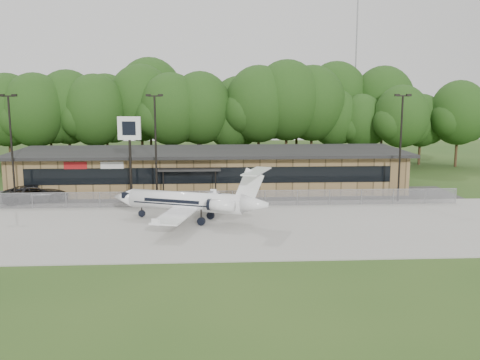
{
  "coord_description": "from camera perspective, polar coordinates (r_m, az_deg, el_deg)",
  "views": [
    {
      "loc": [
        -0.02,
        -32.88,
        10.63
      ],
      "look_at": [
        2.53,
        12.0,
        3.0
      ],
      "focal_mm": 40.0,
      "sensor_mm": 36.0,
      "label": 1
    }
  ],
  "objects": [
    {
      "name": "treeline",
      "position": [
        74.95,
        -3.26,
        7.22
      ],
      "size": [
        72.0,
        12.0,
        15.0
      ],
      "primitive_type": null,
      "color": "#133511",
      "rests_on": "ground"
    },
    {
      "name": "light_pole_left",
      "position": [
        52.76,
        -23.21,
        3.79
      ],
      "size": [
        1.55,
        0.3,
        10.23
      ],
      "color": "black",
      "rests_on": "ground"
    },
    {
      "name": "business_jet",
      "position": [
        43.27,
        -5.18,
        -2.4
      ],
      "size": [
        13.43,
        12.01,
        4.59
      ],
      "rotation": [
        0.0,
        0.0,
        -0.36
      ],
      "color": "white",
      "rests_on": "ground"
    },
    {
      "name": "light_pole_right",
      "position": [
        52.78,
        16.78,
        4.16
      ],
      "size": [
        1.55,
        0.3,
        10.23
      ],
      "color": "black",
      "rests_on": "ground"
    },
    {
      "name": "suv",
      "position": [
        54.47,
        -20.96,
        -1.38
      ],
      "size": [
        6.57,
        4.57,
        1.67
      ],
      "primitive_type": "imported",
      "rotation": [
        0.0,
        0.0,
        1.9
      ],
      "color": "#2C2C2E",
      "rests_on": "ground"
    },
    {
      "name": "ground",
      "position": [
        34.56,
        -3.09,
        -8.3
      ],
      "size": [
        160.0,
        160.0,
        0.0
      ],
      "primitive_type": "plane",
      "color": "#284819",
      "rests_on": "ground"
    },
    {
      "name": "parking_lot",
      "position": [
        53.45,
        -3.17,
        -1.82
      ],
      "size": [
        50.0,
        9.0,
        0.06
      ],
      "primitive_type": "cube",
      "color": "#383835",
      "rests_on": "ground"
    },
    {
      "name": "light_pole_mid",
      "position": [
        49.85,
        -8.99,
        4.16
      ],
      "size": [
        1.55,
        0.3,
        10.23
      ],
      "color": "black",
      "rests_on": "ground"
    },
    {
      "name": "fence",
      "position": [
        48.89,
        -3.16,
        -2.01
      ],
      "size": [
        46.0,
        0.04,
        1.52
      ],
      "color": "gray",
      "rests_on": "ground"
    },
    {
      "name": "pole_sign",
      "position": [
        50.42,
        -11.7,
        4.46
      ],
      "size": [
        2.16,
        0.52,
        8.19
      ],
      "rotation": [
        0.0,
        0.0,
        -0.13
      ],
      "color": "black",
      "rests_on": "ground"
    },
    {
      "name": "terminal",
      "position": [
        57.45,
        -3.2,
        1.15
      ],
      "size": [
        41.0,
        11.65,
        4.3
      ],
      "color": "olive",
      "rests_on": "ground"
    },
    {
      "name": "radio_mast",
      "position": [
        83.85,
        12.19,
        10.69
      ],
      "size": [
        0.2,
        0.2,
        25.0
      ],
      "primitive_type": "cylinder",
      "color": "gray",
      "rests_on": "ground"
    },
    {
      "name": "apron",
      "position": [
        42.23,
        -3.13,
        -4.91
      ],
      "size": [
        64.0,
        18.0,
        0.08
      ],
      "primitive_type": "cube",
      "color": "#9E9B93",
      "rests_on": "ground"
    }
  ]
}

